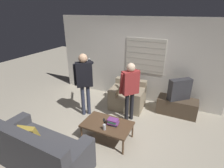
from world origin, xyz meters
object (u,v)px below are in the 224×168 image
Objects in this scene: armchair_beige at (128,97)px; book_stack at (113,122)px; tv at (180,89)px; spare_remote at (104,120)px; coffee_table at (107,125)px; soda_can at (104,127)px; person_right_standing at (130,85)px; person_left_standing at (84,77)px; couch_blue at (38,151)px.

armchair_beige is 3.87× the size of book_stack.
book_stack is (-1.16, -1.73, -0.28)m from tv.
tv reaches higher than spare_remote.
coffee_table is at bearing 12.00° from tv.
soda_can reaches higher than coffee_table.
book_stack reaches higher than spare_remote.
person_right_standing is at bearing -5.11° from tv.
person_left_standing is at bearing 145.90° from coffee_table.
tv is 4.66× the size of soda_can.
book_stack is at bearing -69.45° from person_left_standing.
couch_blue is 7.47× the size of book_stack.
coffee_table is at bearing -68.23° from spare_remote.
couch_blue is 1.45m from spare_remote.
book_stack is at bearing 95.18° from armchair_beige.
person_right_standing is at bearing 87.30° from book_stack.
person_left_standing reaches higher than armchair_beige.
couch_blue reaches higher than armchair_beige.
coffee_table is 4.22× the size of book_stack.
person_right_standing is (0.27, -0.64, 0.67)m from armchair_beige.
armchair_beige is 0.57× the size of person_left_standing.
spare_remote is at bearing -73.95° from person_left_standing.
person_left_standing is 1.51m from soda_can.
couch_blue is at bearing -130.19° from soda_can.
coffee_table is at bearing -149.97° from person_right_standing.
couch_blue is 1.93× the size of armchair_beige.
armchair_beige is 1.49m from person_left_standing.
couch_blue is 1.55m from book_stack.
soda_can is (1.04, -0.89, -0.63)m from person_left_standing.
soda_can reaches higher than spare_remote.
person_right_standing is at bearing 79.69° from coffee_table.
tv is at bearing 53.97° from coffee_table.
coffee_table is 2.22m from tv.
person_left_standing is at bearing 98.11° from couch_blue.
spare_remote is (-1.39, -1.70, -0.33)m from tv.
couch_blue is 2.86m from armchair_beige.
tv is at bearing 56.28° from book_stack.
armchair_beige reaches higher than spare_remote.
soda_can is 0.98× the size of spare_remote.
person_left_standing is at bearing -16.59° from tv.
couch_blue is 1.31m from soda_can.
soda_can is (-0.13, -1.14, -0.52)m from person_right_standing.
person_right_standing is (0.97, 2.13, 0.65)m from couch_blue.
tv is 4.57× the size of spare_remote.
armchair_beige is 0.96m from person_right_standing.
couch_blue reaches higher than spare_remote.
coffee_table is at bearing 58.27° from couch_blue.
coffee_table is 8.53× the size of soda_can.
tv is 0.38× the size of person_right_standing.
tv is 2.10m from book_stack.
spare_remote is (-0.27, -0.86, -0.57)m from person_right_standing.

